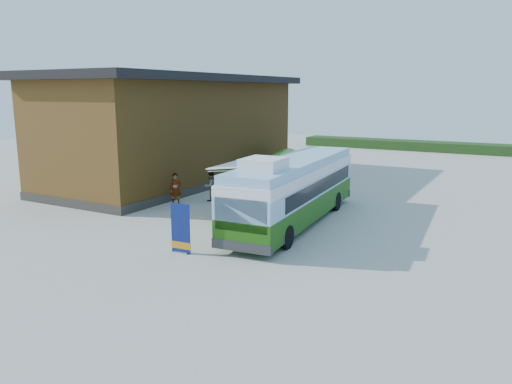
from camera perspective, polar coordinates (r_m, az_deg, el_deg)
The scene contains 10 objects.
ground at distance 22.98m, azimuth -3.41°, elevation -4.70°, with size 100.00×100.00×0.00m, color #BCB7AD.
barn at distance 36.44m, azimuth -8.98°, elevation 6.91°, with size 9.60×21.20×7.50m.
hedge at distance 57.01m, azimuth 25.16°, elevation 4.44°, with size 40.00×3.00×1.00m, color #264419.
bus at distance 24.27m, azimuth 4.40°, elevation 0.43°, with size 3.48×12.15×3.68m.
awning at distance 25.50m, azimuth -0.54°, elevation 3.09°, with size 3.02×4.49×0.53m.
banner at distance 20.15m, azimuth -8.60°, elevation -4.67°, with size 0.89×0.23×2.04m.
picnic_table at distance 25.94m, azimuth -3.13°, elevation -1.59°, with size 1.62×1.55×0.72m.
person_a at distance 28.84m, azimuth -9.16°, elevation 0.36°, with size 0.66×0.44×1.82m, color #999999.
person_b at distance 29.57m, azimuth -5.21°, elevation 0.67°, with size 0.86×0.67×1.76m, color #999999.
slurry_tanker at distance 37.13m, azimuth 3.13°, elevation 3.38°, with size 2.47×5.48×2.06m.
Camera 1 is at (11.94, -18.57, 6.38)m, focal length 35.00 mm.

